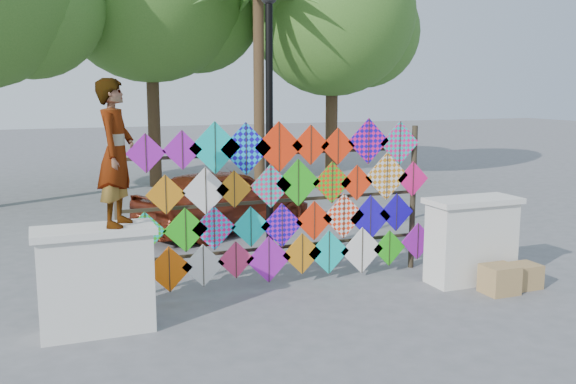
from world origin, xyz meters
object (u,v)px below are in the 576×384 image
(kite_rack, at_px, (288,203))
(sedan, at_px, (224,199))
(lamppost, at_px, (269,100))
(vendor_woman, at_px, (116,153))

(kite_rack, xyz_separation_m, sedan, (0.10, 3.76, -0.57))
(sedan, distance_m, lamppost, 3.21)
(kite_rack, bearing_deg, lamppost, 82.30)
(kite_rack, height_order, lamppost, lamppost)
(vendor_woman, distance_m, sedan, 5.57)
(sedan, height_order, lamppost, lamppost)
(lamppost, bearing_deg, kite_rack, -97.70)
(vendor_woman, bearing_deg, kite_rack, -45.19)
(kite_rack, xyz_separation_m, lamppost, (0.17, 1.28, 1.46))
(kite_rack, height_order, sedan, kite_rack)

